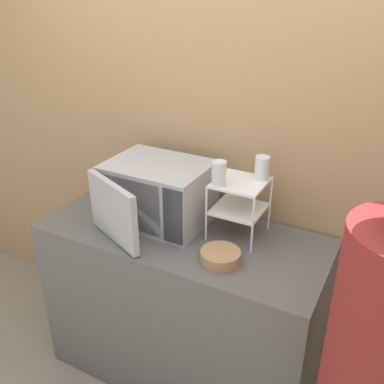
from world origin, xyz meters
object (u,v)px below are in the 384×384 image
(dish_rack, at_px, (239,197))
(person, at_px, (381,368))
(glass_back_right, at_px, (262,168))
(bowl, at_px, (220,257))
(microwave, at_px, (156,193))
(glass_front_left, at_px, (219,173))

(dish_rack, height_order, person, person)
(glass_back_right, relative_size, bowl, 0.63)
(microwave, height_order, glass_front_left, glass_front_left)
(dish_rack, height_order, glass_back_right, glass_back_right)
(dish_rack, relative_size, glass_front_left, 2.53)
(dish_rack, xyz_separation_m, person, (0.72, -0.51, -0.22))
(glass_front_left, relative_size, glass_back_right, 1.00)
(microwave, distance_m, dish_rack, 0.43)
(microwave, xyz_separation_m, person, (1.14, -0.45, -0.17))
(microwave, xyz_separation_m, bowl, (0.44, -0.18, -0.13))
(microwave, relative_size, glass_front_left, 4.96)
(bowl, xyz_separation_m, person, (0.70, -0.26, -0.05))
(glass_front_left, xyz_separation_m, person, (0.79, -0.44, -0.36))
(microwave, relative_size, glass_back_right, 4.96)
(bowl, height_order, person, person)
(microwave, xyz_separation_m, glass_back_right, (0.50, 0.13, 0.19))
(microwave, relative_size, person, 0.34)
(glass_front_left, distance_m, bowl, 0.37)
(bowl, distance_m, person, 0.75)
(dish_rack, distance_m, person, 0.91)
(glass_front_left, relative_size, bowl, 0.63)
(glass_front_left, distance_m, glass_back_right, 0.21)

